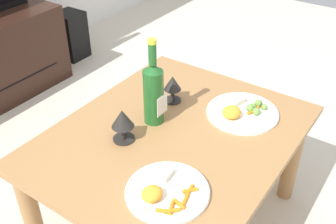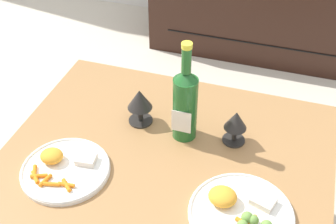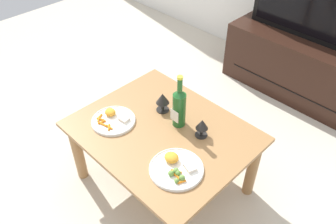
{
  "view_description": "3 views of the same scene",
  "coord_description": "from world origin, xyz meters",
  "px_view_note": "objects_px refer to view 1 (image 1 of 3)",
  "views": [
    {
      "loc": [
        -1.02,
        -0.68,
        1.44
      ],
      "look_at": [
        -0.01,
        0.01,
        0.6
      ],
      "focal_mm": 43.11,
      "sensor_mm": 36.0,
      "label": 1
    },
    {
      "loc": [
        0.31,
        -0.95,
        1.51
      ],
      "look_at": [
        -0.02,
        0.08,
        0.61
      ],
      "focal_mm": 47.89,
      "sensor_mm": 36.0,
      "label": 2
    },
    {
      "loc": [
        1.07,
        -1.02,
        1.92
      ],
      "look_at": [
        -0.03,
        0.08,
        0.58
      ],
      "focal_mm": 36.74,
      "sensor_mm": 36.0,
      "label": 3
    }
  ],
  "objects_px": {
    "dinner_plate_right": "(242,112)",
    "goblet_right": "(173,85)",
    "dinner_plate_left": "(166,191)",
    "wine_bottle": "(153,91)",
    "goblet_left": "(122,120)",
    "floor_speaker": "(71,35)",
    "dining_table": "(173,151)"
  },
  "relations": [
    {
      "from": "goblet_right",
      "to": "dinner_plate_left",
      "type": "bearing_deg",
      "value": -148.0
    },
    {
      "from": "floor_speaker",
      "to": "dinner_plate_left",
      "type": "distance_m",
      "value": 2.13
    },
    {
      "from": "floor_speaker",
      "to": "dinner_plate_left",
      "type": "relative_size",
      "value": 1.32
    },
    {
      "from": "dining_table",
      "to": "floor_speaker",
      "type": "distance_m",
      "value": 1.84
    },
    {
      "from": "dining_table",
      "to": "dinner_plate_left",
      "type": "distance_m",
      "value": 0.33
    },
    {
      "from": "wine_bottle",
      "to": "goblet_left",
      "type": "distance_m",
      "value": 0.17
    },
    {
      "from": "wine_bottle",
      "to": "goblet_right",
      "type": "height_order",
      "value": "wine_bottle"
    },
    {
      "from": "goblet_left",
      "to": "wine_bottle",
      "type": "bearing_deg",
      "value": -7.43
    },
    {
      "from": "wine_bottle",
      "to": "dinner_plate_left",
      "type": "xyz_separation_m",
      "value": [
        -0.3,
        -0.27,
        -0.13
      ]
    },
    {
      "from": "goblet_right",
      "to": "dinner_plate_left",
      "type": "xyz_separation_m",
      "value": [
        -0.46,
        -0.29,
        -0.07
      ]
    },
    {
      "from": "dining_table",
      "to": "wine_bottle",
      "type": "height_order",
      "value": "wine_bottle"
    },
    {
      "from": "dinner_plate_right",
      "to": "wine_bottle",
      "type": "bearing_deg",
      "value": 131.58
    },
    {
      "from": "dinner_plate_right",
      "to": "goblet_right",
      "type": "bearing_deg",
      "value": 104.75
    },
    {
      "from": "goblet_left",
      "to": "floor_speaker",
      "type": "bearing_deg",
      "value": 53.53
    },
    {
      "from": "dining_table",
      "to": "dinner_plate_right",
      "type": "height_order",
      "value": "dinner_plate_right"
    },
    {
      "from": "floor_speaker",
      "to": "goblet_right",
      "type": "relative_size",
      "value": 2.98
    },
    {
      "from": "dinner_plate_left",
      "to": "dinner_plate_right",
      "type": "relative_size",
      "value": 0.93
    },
    {
      "from": "goblet_left",
      "to": "dinner_plate_left",
      "type": "distance_m",
      "value": 0.33
    },
    {
      "from": "dinner_plate_left",
      "to": "goblet_right",
      "type": "bearing_deg",
      "value": 32.0
    },
    {
      "from": "dining_table",
      "to": "wine_bottle",
      "type": "bearing_deg",
      "value": 75.98
    },
    {
      "from": "goblet_right",
      "to": "dinner_plate_right",
      "type": "relative_size",
      "value": 0.41
    },
    {
      "from": "floor_speaker",
      "to": "goblet_left",
      "type": "distance_m",
      "value": 1.84
    },
    {
      "from": "dinner_plate_left",
      "to": "dinner_plate_right",
      "type": "xyz_separation_m",
      "value": [
        0.54,
        -0.0,
        0.0
      ]
    },
    {
      "from": "floor_speaker",
      "to": "goblet_left",
      "type": "height_order",
      "value": "goblet_left"
    },
    {
      "from": "goblet_right",
      "to": "dinner_plate_left",
      "type": "distance_m",
      "value": 0.55
    },
    {
      "from": "dining_table",
      "to": "goblet_left",
      "type": "relative_size",
      "value": 7.84
    },
    {
      "from": "goblet_right",
      "to": "dinner_plate_right",
      "type": "height_order",
      "value": "goblet_right"
    },
    {
      "from": "goblet_right",
      "to": "goblet_left",
      "type": "bearing_deg",
      "value": 180.0
    },
    {
      "from": "floor_speaker",
      "to": "wine_bottle",
      "type": "relative_size",
      "value": 1.02
    },
    {
      "from": "wine_bottle",
      "to": "goblet_right",
      "type": "xyz_separation_m",
      "value": [
        0.16,
        0.02,
        -0.06
      ]
    },
    {
      "from": "floor_speaker",
      "to": "dinner_plate_left",
      "type": "xyz_separation_m",
      "value": [
        -1.2,
        -1.73,
        0.33
      ]
    },
    {
      "from": "dining_table",
      "to": "goblet_right",
      "type": "bearing_deg",
      "value": 34.75
    }
  ]
}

